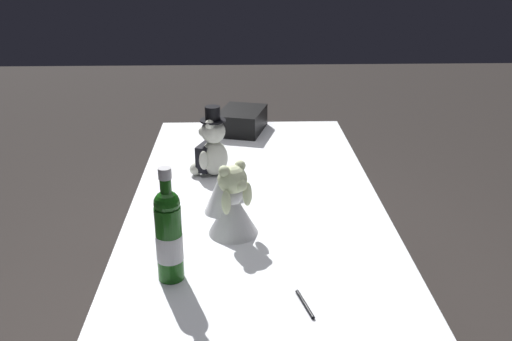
# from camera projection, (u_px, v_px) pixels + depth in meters

# --- Properties ---
(reception_table) EXTENTS (1.80, 0.89, 0.77)m
(reception_table) POSITION_uv_depth(u_px,v_px,m) (256.00, 285.00, 2.24)
(reception_table) COLOR white
(reception_table) RESTS_ON ground_plane
(teddy_bear_groom) EXTENTS (0.16, 0.15, 0.28)m
(teddy_bear_groom) POSITION_uv_depth(u_px,v_px,m) (211.00, 149.00, 2.24)
(teddy_bear_groom) COLOR silver
(teddy_bear_groom) RESTS_ON reception_table
(teddy_bear_bride) EXTENTS (0.20, 0.20, 0.24)m
(teddy_bear_bride) POSITION_uv_depth(u_px,v_px,m) (230.00, 201.00, 1.80)
(teddy_bear_bride) COLOR white
(teddy_bear_bride) RESTS_ON reception_table
(champagne_bottle) EXTENTS (0.07, 0.07, 0.33)m
(champagne_bottle) POSITION_uv_depth(u_px,v_px,m) (169.00, 234.00, 1.54)
(champagne_bottle) COLOR #175313
(champagne_bottle) RESTS_ON reception_table
(signing_pen) EXTENTS (0.13, 0.04, 0.01)m
(signing_pen) POSITION_uv_depth(u_px,v_px,m) (304.00, 303.00, 1.47)
(signing_pen) COLOR black
(signing_pen) RESTS_ON reception_table
(gift_case_black) EXTENTS (0.31, 0.26, 0.11)m
(gift_case_black) POSITION_uv_depth(u_px,v_px,m) (242.00, 120.00, 2.77)
(gift_case_black) COLOR black
(gift_case_black) RESTS_ON reception_table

